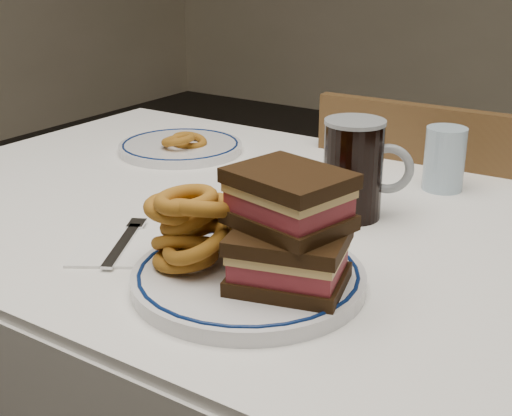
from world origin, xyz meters
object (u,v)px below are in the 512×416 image
Objects in this scene: main_plate at (249,277)px; beer_mug at (355,168)px; far_plate at (180,147)px; chair_far at (421,273)px; reuben_sandwich at (289,229)px.

main_plate is 0.29m from beer_mug.
main_plate is 1.18× the size of far_plate.
chair_far is 0.77m from main_plate.
chair_far is 0.81m from reuben_sandwich.
beer_mug is at bearing -85.31° from chair_far.
beer_mug is 0.62× the size of far_plate.
reuben_sandwich is at bearing -39.00° from far_plate.
main_plate is at bearing -42.51° from far_plate.
reuben_sandwich is at bearing 3.43° from main_plate.
main_plate is at bearing -90.36° from beer_mug.
chair_far is 3.51× the size of far_plate.
beer_mug is at bearing 89.64° from main_plate.
main_plate reaches higher than far_plate.
beer_mug is (0.04, -0.43, 0.36)m from chair_far.
far_plate is at bearing 164.26° from beer_mug.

